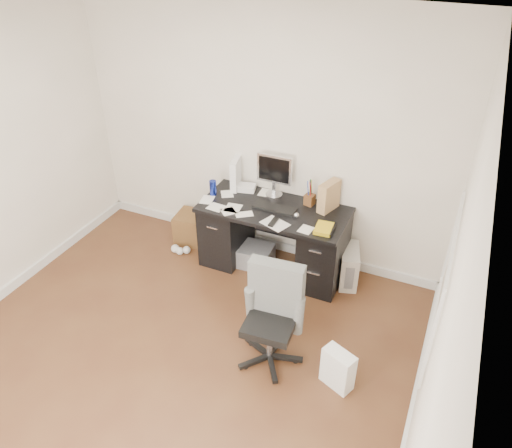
{
  "coord_description": "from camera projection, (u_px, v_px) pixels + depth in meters",
  "views": [
    {
      "loc": [
        1.89,
        -2.34,
        3.36
      ],
      "look_at": [
        0.3,
        1.2,
        0.83
      ],
      "focal_mm": 35.0,
      "sensor_mm": 36.0,
      "label": 1
    }
  ],
  "objects": [
    {
      "name": "pc_tower",
      "position": [
        349.0,
        266.0,
        5.12
      ],
      "size": [
        0.28,
        0.43,
        0.4
      ],
      "primitive_type": "cube",
      "rotation": [
        0.0,
        0.0,
        0.29
      ],
      "color": "#B6AFA4",
      "rests_on": "ground"
    },
    {
      "name": "magazine_file",
      "position": [
        329.0,
        196.0,
        4.92
      ],
      "size": [
        0.2,
        0.29,
        0.3
      ],
      "primitive_type": "cube",
      "rotation": [
        0.0,
        0.0,
        -0.31
      ],
      "color": "#9D7A4C",
      "rests_on": "desk"
    },
    {
      "name": "shopping_bag",
      "position": [
        338.0,
        369.0,
        4.02
      ],
      "size": [
        0.32,
        0.28,
        0.36
      ],
      "primitive_type": "cube",
      "rotation": [
        0.0,
        0.0,
        -0.4
      ],
      "color": "white",
      "rests_on": "ground"
    },
    {
      "name": "wicker_basket",
      "position": [
        192.0,
        227.0,
        5.77
      ],
      "size": [
        0.38,
        0.38,
        0.34
      ],
      "primitive_type": "cube",
      "rotation": [
        0.0,
        0.0,
        0.11
      ],
      "color": "#462E15",
      "rests_on": "ground"
    },
    {
      "name": "pen_cup",
      "position": [
        310.0,
        193.0,
        5.0
      ],
      "size": [
        0.13,
        0.13,
        0.27
      ],
      "primitive_type": null,
      "rotation": [
        0.0,
        0.0,
        -0.19
      ],
      "color": "#563018",
      "rests_on": "desk"
    },
    {
      "name": "lcd_monitor",
      "position": [
        274.0,
        176.0,
        5.11
      ],
      "size": [
        0.38,
        0.22,
        0.47
      ],
      "primitive_type": null,
      "rotation": [
        0.0,
        0.0,
        0.02
      ],
      "color": "silver",
      "rests_on": "desk"
    },
    {
      "name": "loose_papers",
      "position": [
        254.0,
        206.0,
        5.05
      ],
      "size": [
        1.1,
        0.6,
        0.0
      ],
      "primitive_type": null,
      "color": "silver",
      "rests_on": "desk"
    },
    {
      "name": "white_binder",
      "position": [
        236.0,
        173.0,
        5.3
      ],
      "size": [
        0.2,
        0.32,
        0.34
      ],
      "primitive_type": "cube",
      "rotation": [
        0.0,
        0.0,
        0.22
      ],
      "color": "white",
      "rests_on": "desk"
    },
    {
      "name": "ground",
      "position": [
        167.0,
        367.0,
        4.27
      ],
      "size": [
        4.0,
        4.0,
        0.0
      ],
      "primitive_type": "plane",
      "color": "#492717",
      "rests_on": "ground"
    },
    {
      "name": "room_shell",
      "position": [
        149.0,
        199.0,
        3.38
      ],
      "size": [
        4.02,
        4.02,
        2.71
      ],
      "color": "beige",
      "rests_on": "ground"
    },
    {
      "name": "computer_mouse",
      "position": [
        296.0,
        215.0,
        4.85
      ],
      "size": [
        0.07,
        0.07,
        0.06
      ],
      "primitive_type": "sphere",
      "rotation": [
        0.0,
        0.0,
        0.21
      ],
      "color": "silver",
      "rests_on": "desk"
    },
    {
      "name": "desk_printer",
      "position": [
        255.0,
        255.0,
        5.42
      ],
      "size": [
        0.4,
        0.34,
        0.22
      ],
      "primitive_type": "cube",
      "rotation": [
        0.0,
        0.0,
        0.07
      ],
      "color": "slate",
      "rests_on": "ground"
    },
    {
      "name": "desk",
      "position": [
        273.0,
        237.0,
        5.21
      ],
      "size": [
        1.5,
        0.7,
        0.75
      ],
      "color": "black",
      "rests_on": "ground"
    },
    {
      "name": "travel_mug",
      "position": [
        213.0,
        188.0,
        5.21
      ],
      "size": [
        0.08,
        0.08,
        0.16
      ],
      "primitive_type": "cylinder",
      "rotation": [
        0.0,
        0.0,
        -0.08
      ],
      "color": "#162698",
      "rests_on": "desk"
    },
    {
      "name": "office_chair",
      "position": [
        270.0,
        319.0,
        4.09
      ],
      "size": [
        0.57,
        0.57,
        0.93
      ],
      "primitive_type": null,
      "rotation": [
        0.0,
        0.0,
        0.08
      ],
      "color": "#4F514F",
      "rests_on": "ground"
    },
    {
      "name": "paper_remote",
      "position": [
        275.0,
        223.0,
        4.77
      ],
      "size": [
        0.31,
        0.28,
        0.02
      ],
      "primitive_type": null,
      "rotation": [
        0.0,
        0.0,
        -0.36
      ],
      "color": "silver",
      "rests_on": "desk"
    },
    {
      "name": "yellow_book",
      "position": [
        324.0,
        229.0,
        4.67
      ],
      "size": [
        0.18,
        0.23,
        0.04
      ],
      "primitive_type": "cube",
      "rotation": [
        0.0,
        0.0,
        0.08
      ],
      "color": "gold",
      "rests_on": "desk"
    },
    {
      "name": "keyboard",
      "position": [
        275.0,
        208.0,
        5.0
      ],
      "size": [
        0.44,
        0.15,
        0.02
      ],
      "primitive_type": "cube",
      "rotation": [
        0.0,
        0.0,
        -0.01
      ],
      "color": "black",
      "rests_on": "desk"
    }
  ]
}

